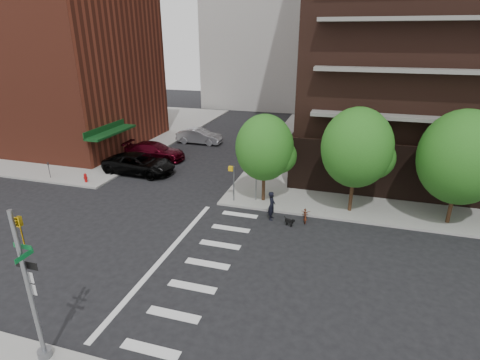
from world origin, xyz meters
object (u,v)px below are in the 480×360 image
object	(u,v)px
fire_hydrant	(86,177)
parked_car_silver	(199,136)
scooter	(305,214)
parked_car_maroon	(155,151)
parked_car_black	(139,164)
dog_walker	(272,206)
traffic_signal	(33,300)

from	to	relation	value
fire_hydrant	parked_car_silver	xyz separation A→B (m)	(4.19, 13.76, 0.27)
parked_car_silver	scooter	world-z (taller)	parked_car_silver
fire_hydrant	parked_car_maroon	size ratio (longest dim) A/B	0.13
parked_car_black	dog_walker	bearing A→B (deg)	-110.77
traffic_signal	dog_walker	size ratio (longest dim) A/B	3.12
scooter	traffic_signal	bearing A→B (deg)	-126.89
parked_car_silver	traffic_signal	bearing A→B (deg)	-168.79
fire_hydrant	parked_car_black	distance (m)	4.48
traffic_signal	parked_car_maroon	distance (m)	23.84
traffic_signal	parked_car_maroon	bearing A→B (deg)	108.98
traffic_signal	dog_walker	distance (m)	14.71
traffic_signal	parked_car_silver	world-z (taller)	traffic_signal
fire_hydrant	parked_car_silver	distance (m)	14.39
parked_car_silver	scooter	xyz separation A→B (m)	(13.58, -15.06, -0.39)
scooter	dog_walker	distance (m)	2.26
parked_car_black	parked_car_maroon	xyz separation A→B (m)	(-0.58, 3.76, -0.02)
traffic_signal	dog_walker	world-z (taller)	traffic_signal
parked_car_black	dog_walker	distance (m)	13.78
parked_car_black	parked_car_maroon	bearing A→B (deg)	10.21
parked_car_silver	parked_car_black	bearing A→B (deg)	172.62
traffic_signal	scooter	size ratio (longest dim) A/B	3.71
traffic_signal	fire_hydrant	bearing A→B (deg)	123.26
parked_car_maroon	dog_walker	bearing A→B (deg)	-127.58
parked_car_black	dog_walker	xyz separation A→B (m)	(12.76, -5.22, 0.10)
parked_car_black	parked_car_maroon	world-z (taller)	parked_car_black
fire_hydrant	traffic_signal	bearing A→B (deg)	-56.74
traffic_signal	scooter	world-z (taller)	traffic_signal
traffic_signal	scooter	bearing A→B (deg)	61.05
parked_car_black	scooter	xyz separation A→B (m)	(14.89, -4.72, -0.44)
fire_hydrant	scooter	xyz separation A→B (m)	(17.77, -1.30, -0.13)
fire_hydrant	parked_car_maroon	bearing A→B (deg)	72.25
dog_walker	scooter	bearing A→B (deg)	-83.42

